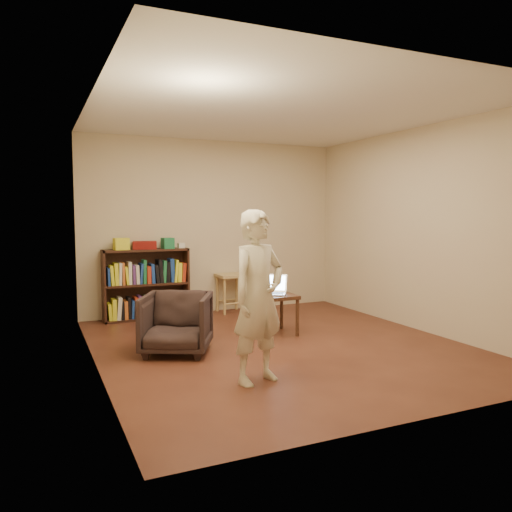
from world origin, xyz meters
name	(u,v)px	position (x,y,z in m)	size (l,w,h in m)	color
floor	(280,346)	(0.00, 0.00, 0.00)	(4.50, 4.50, 0.00)	#452016
ceiling	(281,113)	(0.00, 0.00, 2.60)	(4.50, 4.50, 0.00)	silver
wall_back	(213,227)	(0.00, 2.25, 1.30)	(4.00, 4.00, 0.00)	#C5B995
wall_left	(93,235)	(-2.00, 0.00, 1.30)	(4.50, 4.50, 0.00)	#C5B995
wall_right	(419,229)	(2.00, 0.00, 1.30)	(4.50, 4.50, 0.00)	#C5B995
bookshelf	(146,288)	(-1.08, 2.09, 0.44)	(1.20, 0.30, 1.00)	black
box_yellow	(121,244)	(-1.41, 2.07, 1.08)	(0.20, 0.14, 0.16)	yellow
red_cloth	(145,245)	(-1.09, 2.09, 1.05)	(0.33, 0.24, 0.11)	maroon
box_green	(168,243)	(-0.77, 2.05, 1.08)	(0.15, 0.15, 0.15)	#1D6F40
box_white	(181,245)	(-0.56, 2.09, 1.04)	(0.09, 0.09, 0.07)	silver
stool	(231,281)	(0.19, 2.03, 0.47)	(0.40, 0.40, 0.58)	tan
armchair	(177,323)	(-1.15, 0.19, 0.33)	(0.70, 0.72, 0.65)	black
side_table	(274,301)	(0.19, 0.52, 0.42)	(0.49, 0.49, 0.50)	black
laptop	(273,289)	(0.19, 0.58, 0.56)	(0.46, 0.46, 0.23)	#B4B3B8
person	(258,297)	(-0.72, -1.00, 0.77)	(0.56, 0.37, 1.54)	beige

